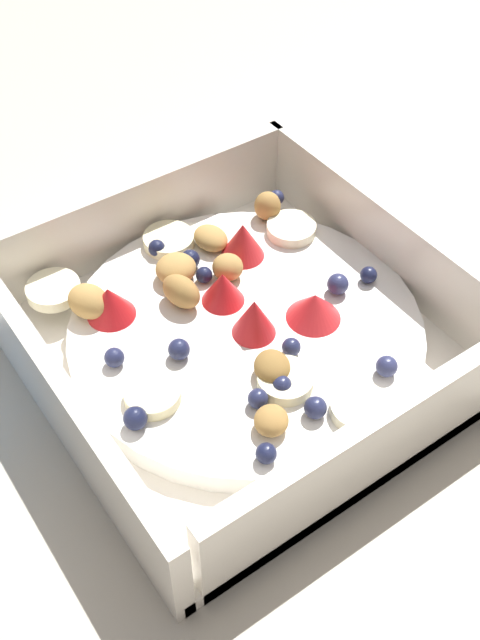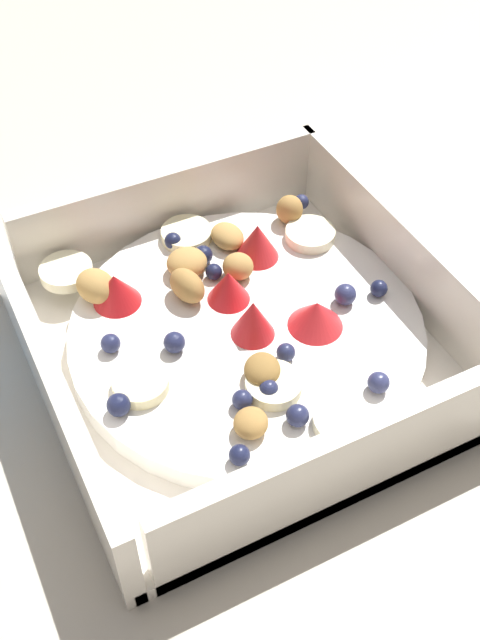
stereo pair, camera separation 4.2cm
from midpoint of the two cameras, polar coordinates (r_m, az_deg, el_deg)
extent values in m
plane|color=beige|center=(0.45, 2.50, -1.62)|extent=(2.40, 2.40, 0.00)
cube|color=white|center=(0.44, 2.74, -2.36)|extent=(0.23, 0.23, 0.01)
cube|color=white|center=(0.47, 14.52, 4.21)|extent=(0.23, 0.01, 0.06)
cube|color=white|center=(0.40, -11.03, -5.23)|extent=(0.23, 0.01, 0.06)
cube|color=white|center=(0.37, 11.09, -11.14)|extent=(0.01, 0.21, 0.06)
cube|color=white|center=(0.50, -3.23, 8.12)|extent=(0.01, 0.21, 0.06)
cylinder|color=white|center=(0.43, 2.80, -1.33)|extent=(0.20, 0.20, 0.01)
cylinder|color=#F7EFC6|center=(0.46, -10.41, 3.47)|extent=(0.04, 0.04, 0.01)
cylinder|color=#F7EFC6|center=(0.49, 7.81, 6.28)|extent=(0.04, 0.04, 0.01)
cylinder|color=#F4EAB7|center=(0.48, -1.03, 6.52)|extent=(0.04, 0.04, 0.01)
cylinder|color=#F4EAB7|center=(0.40, 5.60, -5.07)|extent=(0.03, 0.03, 0.01)
cylinder|color=beige|center=(0.40, -4.48, -4.96)|extent=(0.04, 0.04, 0.01)
cylinder|color=#F7EFC6|center=(0.39, 10.89, -7.69)|extent=(0.04, 0.04, 0.01)
cone|color=red|center=(0.43, 8.59, 0.27)|extent=(0.04, 0.04, 0.02)
cone|color=red|center=(0.42, 4.29, 0.10)|extent=(0.03, 0.03, 0.02)
cone|color=red|center=(0.44, -6.63, 2.20)|extent=(0.03, 0.03, 0.02)
cone|color=red|center=(0.46, 3.94, 5.81)|extent=(0.03, 0.03, 0.02)
cone|color=red|center=(0.44, 1.93, 2.44)|extent=(0.03, 0.03, 0.02)
sphere|color=#23284C|center=(0.39, 7.53, -7.33)|extent=(0.01, 0.01, 0.01)
sphere|color=#23284C|center=(0.39, 5.27, -5.40)|extent=(0.01, 0.01, 0.01)
sphere|color=#23284C|center=(0.42, -6.87, -1.92)|extent=(0.01, 0.01, 0.01)
sphere|color=#191E3D|center=(0.46, 0.33, 4.95)|extent=(0.01, 0.01, 0.01)
sphere|color=#191E3D|center=(0.45, 0.45, 3.43)|extent=(0.01, 0.01, 0.01)
sphere|color=#23284C|center=(0.51, 7.06, 8.71)|extent=(0.01, 0.01, 0.01)
sphere|color=navy|center=(0.45, 10.65, 1.77)|extent=(0.01, 0.01, 0.01)
sphere|color=#191E3D|center=(0.37, 3.29, -10.31)|extent=(0.01, 0.01, 0.01)
sphere|color=#191E3D|center=(0.47, -2.52, 5.85)|extent=(0.01, 0.01, 0.01)
sphere|color=#23284C|center=(0.41, -2.05, -1.85)|extent=(0.01, 0.01, 0.01)
sphere|color=#191E3D|center=(0.45, 13.06, 2.19)|extent=(0.01, 0.01, 0.01)
sphere|color=#191E3D|center=(0.39, -6.04, -6.55)|extent=(0.01, 0.01, 0.01)
sphere|color=navy|center=(0.41, 13.36, -4.77)|extent=(0.01, 0.01, 0.01)
sphere|color=#23284C|center=(0.41, 6.43, -2.60)|extent=(0.01, 0.01, 0.01)
sphere|color=#23284C|center=(0.39, 3.31, -6.20)|extent=(0.01, 0.01, 0.01)
ellipsoid|color=#AD7F42|center=(0.38, 4.05, -7.93)|extent=(0.03, 0.03, 0.01)
ellipsoid|color=#AD7F42|center=(0.44, -1.25, 2.46)|extent=(0.03, 0.02, 0.02)
ellipsoid|color=tan|center=(0.48, 1.61, 6.21)|extent=(0.03, 0.02, 0.01)
ellipsoid|color=tan|center=(0.46, -1.36, 4.20)|extent=(0.02, 0.03, 0.02)
ellipsoid|color=olive|center=(0.40, 4.72, -3.94)|extent=(0.03, 0.03, 0.01)
ellipsoid|color=tan|center=(0.45, 2.53, 3.92)|extent=(0.02, 0.02, 0.02)
ellipsoid|color=tan|center=(0.44, -8.13, 2.41)|extent=(0.03, 0.03, 0.02)
ellipsoid|color=#AD7F42|center=(0.49, 6.23, 8.17)|extent=(0.02, 0.02, 0.02)
ellipsoid|color=silver|center=(0.54, -10.39, 7.31)|extent=(0.04, 0.05, 0.01)
camera|label=1|loc=(0.02, -87.13, 3.05)|focal=42.52mm
camera|label=2|loc=(0.02, 92.87, -3.05)|focal=42.52mm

